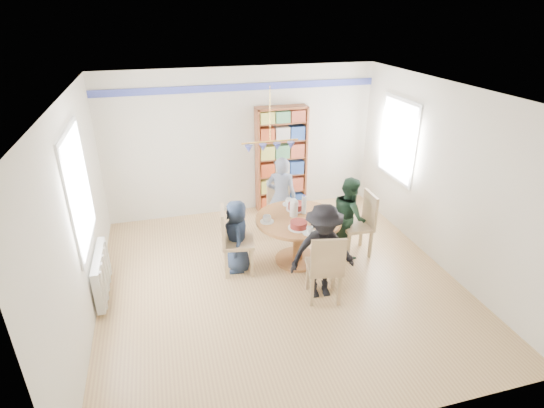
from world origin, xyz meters
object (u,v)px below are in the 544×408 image
object	(u,v)px
chair_far	(280,204)
person_far	(281,197)
dining_table	(298,229)
bookshelf	(281,161)
chair_left	(232,238)
radiator	(102,274)
person_right	(349,216)
chair_near	(326,265)
chair_right	(362,221)
person_left	(237,236)
person_near	(323,252)

from	to	relation	value
chair_far	person_far	xyz separation A→B (m)	(-0.01, -0.11, 0.19)
dining_table	bookshelf	bearing A→B (deg)	81.58
chair_left	bookshelf	world-z (taller)	bookshelf
dining_table	bookshelf	distance (m)	1.97
radiator	person_right	xyz separation A→B (m)	(3.69, 0.19, 0.29)
dining_table	person_right	distance (m)	0.86
chair_near	person_right	xyz separation A→B (m)	(0.82, 1.09, 0.08)
chair_left	chair_right	xyz separation A→B (m)	(2.07, 0.00, -0.01)
chair_near	bookshelf	size ratio (longest dim) A/B	0.51
radiator	chair_right	distance (m)	3.90
person_far	person_right	bearing A→B (deg)	154.12
chair_far	person_right	world-z (taller)	person_right
chair_far	person_left	size ratio (longest dim) A/B	0.83
chair_far	person_near	distance (m)	1.93
person_right	person_far	bearing A→B (deg)	50.74
chair_right	chair_near	bearing A→B (deg)	-134.85
dining_table	person_right	world-z (taller)	person_right
chair_far	person_far	bearing A→B (deg)	-97.92
chair_far	chair_near	size ratio (longest dim) A/B	0.92
person_near	chair_far	bearing A→B (deg)	94.56
chair_near	person_far	xyz separation A→B (m)	(-0.04, 1.95, 0.14)
radiator	chair_left	bearing A→B (deg)	3.75
person_far	chair_near	bearing A→B (deg)	110.37
radiator	person_near	distance (m)	3.00
person_left	person_far	xyz separation A→B (m)	(0.94, 0.89, 0.14)
bookshelf	person_far	bearing A→B (deg)	-106.19
chair_left	person_left	distance (m)	0.09
chair_left	chair_near	size ratio (longest dim) A/B	1.02
radiator	person_near	bearing A→B (deg)	-14.82
chair_right	person_far	distance (m)	1.41
person_right	bookshelf	size ratio (longest dim) A/B	0.64
chair_right	person_left	distance (m)	1.99
chair_far	chair_left	bearing A→B (deg)	-134.89
chair_right	bookshelf	size ratio (longest dim) A/B	0.51
person_left	chair_right	bearing A→B (deg)	92.40
dining_table	person_far	bearing A→B (deg)	90.41
dining_table	chair_near	world-z (taller)	chair_near
chair_far	person_left	xyz separation A→B (m)	(-0.95, -1.00, 0.05)
dining_table	person_right	xyz separation A→B (m)	(0.85, 0.05, 0.09)
person_near	chair_near	bearing A→B (deg)	-88.84
chair_far	bookshelf	size ratio (longest dim) A/B	0.47
person_right	person_far	distance (m)	1.22
person_right	bookshelf	bearing A→B (deg)	23.05
chair_right	person_near	size ratio (longest dim) A/B	0.75
chair_left	person_far	distance (m)	1.39
radiator	bookshelf	bearing A→B (deg)	33.16
person_left	bookshelf	size ratio (longest dim) A/B	0.56
dining_table	chair_near	bearing A→B (deg)	-88.39
chair_far	person_left	bearing A→B (deg)	-133.65
chair_left	person_left	size ratio (longest dim) A/B	0.92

